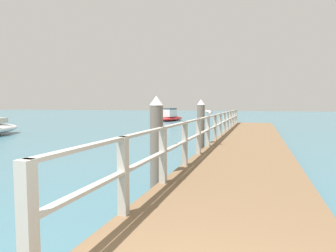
{
  "coord_description": "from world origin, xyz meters",
  "views": [
    {
      "loc": [
        0.4,
        -0.95,
        1.85
      ],
      "look_at": [
        -3.37,
        11.05,
        0.9
      ],
      "focal_mm": 31.07,
      "sensor_mm": 36.0,
      "label": 1
    }
  ],
  "objects_px": {
    "dock_piling_far": "(201,126)",
    "boat_0": "(171,117)",
    "seagull_foreground": "(209,112)",
    "dock_piling_near": "(157,143)"
  },
  "relations": [
    {
      "from": "dock_piling_far",
      "to": "boat_0",
      "type": "xyz_separation_m",
      "value": [
        -7.26,
        20.14,
        -0.55
      ]
    },
    {
      "from": "seagull_foreground",
      "to": "boat_0",
      "type": "bearing_deg",
      "value": 72.27
    },
    {
      "from": "seagull_foreground",
      "to": "boat_0",
      "type": "relative_size",
      "value": 0.08
    },
    {
      "from": "dock_piling_near",
      "to": "dock_piling_far",
      "type": "xyz_separation_m",
      "value": [
        0.0,
        4.91,
        0.0
      ]
    },
    {
      "from": "seagull_foreground",
      "to": "boat_0",
      "type": "xyz_separation_m",
      "value": [
        -7.64,
        20.62,
        -1.1
      ]
    },
    {
      "from": "dock_piling_near",
      "to": "boat_0",
      "type": "distance_m",
      "value": 26.09
    },
    {
      "from": "dock_piling_far",
      "to": "dock_piling_near",
      "type": "bearing_deg",
      "value": -90.0
    },
    {
      "from": "seagull_foreground",
      "to": "boat_0",
      "type": "height_order",
      "value": "seagull_foreground"
    },
    {
      "from": "dock_piling_near",
      "to": "boat_0",
      "type": "relative_size",
      "value": 0.4
    },
    {
      "from": "boat_0",
      "to": "seagull_foreground",
      "type": "bearing_deg",
      "value": 118.83
    }
  ]
}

